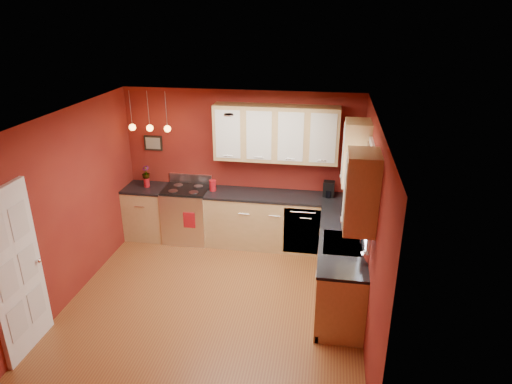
% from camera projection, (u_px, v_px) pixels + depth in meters
% --- Properties ---
extents(floor, '(4.20, 4.20, 0.00)m').
position_uv_depth(floor, '(214.00, 303.00, 6.35)').
color(floor, brown).
rests_on(floor, ground).
extents(ceiling, '(4.00, 4.20, 0.02)m').
position_uv_depth(ceiling, '(207.00, 119.00, 5.37)').
color(ceiling, white).
rests_on(ceiling, wall_back).
extents(wall_back, '(4.00, 0.02, 2.60)m').
position_uv_depth(wall_back, '(242.00, 167.00, 7.78)').
color(wall_back, maroon).
rests_on(wall_back, floor).
extents(wall_front, '(4.00, 0.02, 2.60)m').
position_uv_depth(wall_front, '(149.00, 321.00, 3.94)').
color(wall_front, maroon).
rests_on(wall_front, floor).
extents(wall_left, '(0.02, 4.20, 2.60)m').
position_uv_depth(wall_left, '(67.00, 208.00, 6.16)').
color(wall_left, maroon).
rests_on(wall_left, floor).
extents(wall_right, '(0.02, 4.20, 2.60)m').
position_uv_depth(wall_right, '(370.00, 230.00, 5.56)').
color(wall_right, maroon).
rests_on(wall_right, floor).
extents(base_cabinets_back_left, '(0.70, 0.60, 0.90)m').
position_uv_depth(base_cabinets_back_left, '(148.00, 212.00, 8.07)').
color(base_cabinets_back_left, tan).
rests_on(base_cabinets_back_left, floor).
extents(base_cabinets_back_right, '(2.54, 0.60, 0.90)m').
position_uv_depth(base_cabinets_back_right, '(281.00, 222.00, 7.72)').
color(base_cabinets_back_right, tan).
rests_on(base_cabinets_back_right, floor).
extents(base_cabinets_right, '(0.60, 2.10, 0.90)m').
position_uv_depth(base_cabinets_right, '(340.00, 269.00, 6.34)').
color(base_cabinets_right, tan).
rests_on(base_cabinets_right, floor).
extents(counter_back_left, '(0.70, 0.62, 0.04)m').
position_uv_depth(counter_back_left, '(145.00, 188.00, 7.90)').
color(counter_back_left, black).
rests_on(counter_back_left, base_cabinets_back_left).
extents(counter_back_right, '(2.54, 0.62, 0.04)m').
position_uv_depth(counter_back_right, '(282.00, 196.00, 7.54)').
color(counter_back_right, black).
rests_on(counter_back_right, base_cabinets_back_right).
extents(counter_right, '(0.62, 2.10, 0.04)m').
position_uv_depth(counter_right, '(342.00, 239.00, 6.16)').
color(counter_right, black).
rests_on(counter_right, base_cabinets_right).
extents(gas_range, '(0.76, 0.64, 1.11)m').
position_uv_depth(gas_range, '(187.00, 214.00, 7.95)').
color(gas_range, silver).
rests_on(gas_range, floor).
extents(dishwasher_front, '(0.60, 0.02, 0.80)m').
position_uv_depth(dishwasher_front, '(302.00, 231.00, 7.40)').
color(dishwasher_front, silver).
rests_on(dishwasher_front, base_cabinets_back_right).
extents(sink, '(0.50, 0.70, 0.33)m').
position_uv_depth(sink, '(342.00, 244.00, 6.02)').
color(sink, gray).
rests_on(sink, counter_right).
extents(window, '(0.06, 1.02, 1.22)m').
position_uv_depth(window, '(369.00, 191.00, 5.69)').
color(window, white).
rests_on(window, wall_right).
extents(door_left_wall, '(0.12, 0.82, 2.05)m').
position_uv_depth(door_left_wall, '(16.00, 273.00, 5.16)').
color(door_left_wall, white).
rests_on(door_left_wall, floor).
extents(upper_cabinets_back, '(2.00, 0.35, 0.90)m').
position_uv_depth(upper_cabinets_back, '(276.00, 134.00, 7.29)').
color(upper_cabinets_back, tan).
rests_on(upper_cabinets_back, wall_back).
extents(upper_cabinets_right, '(0.35, 1.95, 0.90)m').
position_uv_depth(upper_cabinets_right, '(358.00, 170.00, 5.64)').
color(upper_cabinets_right, tan).
rests_on(upper_cabinets_right, wall_right).
extents(wall_picture, '(0.32, 0.03, 0.26)m').
position_uv_depth(wall_picture, '(153.00, 143.00, 7.87)').
color(wall_picture, black).
rests_on(wall_picture, wall_back).
extents(pendant_lights, '(0.71, 0.11, 0.66)m').
position_uv_depth(pendant_lights, '(150.00, 128.00, 7.41)').
color(pendant_lights, gray).
rests_on(pendant_lights, ceiling).
extents(red_canister, '(0.12, 0.12, 0.18)m').
position_uv_depth(red_canister, '(213.00, 185.00, 7.69)').
color(red_canister, '#A01118').
rests_on(red_canister, counter_back_right).
extents(red_vase, '(0.10, 0.10, 0.16)m').
position_uv_depth(red_vase, '(147.00, 182.00, 7.87)').
color(red_vase, '#A01118').
rests_on(red_vase, counter_back_left).
extents(flowers, '(0.15, 0.15, 0.23)m').
position_uv_depth(flowers, '(146.00, 173.00, 7.80)').
color(flowers, '#A01118').
rests_on(flowers, red_vase).
extents(coffee_maker, '(0.19, 0.19, 0.26)m').
position_uv_depth(coffee_maker, '(329.00, 190.00, 7.45)').
color(coffee_maker, black).
rests_on(coffee_maker, counter_back_right).
extents(soap_pump, '(0.10, 0.10, 0.20)m').
position_uv_depth(soap_pump, '(365.00, 256.00, 5.49)').
color(soap_pump, white).
rests_on(soap_pump, counter_right).
extents(dish_towel, '(0.20, 0.01, 0.27)m').
position_uv_depth(dish_towel, '(189.00, 220.00, 7.62)').
color(dish_towel, '#A01118').
rests_on(dish_towel, gas_range).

